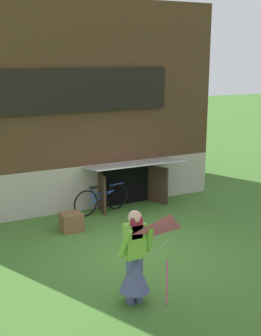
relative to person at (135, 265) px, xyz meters
name	(u,v)px	position (x,y,z in m)	size (l,w,h in m)	color
ground_plane	(137,252)	(0.94, 1.76, -0.70)	(60.00, 60.00, 0.00)	#3D6B28
log_house	(58,101)	(0.94, 7.03, 2.04)	(7.71, 5.64, 5.47)	#ADA393
person	(135,265)	(0.00, 0.00, 0.00)	(0.61, 0.53, 1.65)	#474C75
kite	(170,237)	(0.36, -0.50, 0.62)	(0.83, 0.81, 1.62)	#E54C7F
bicycle_blue	(101,199)	(1.20, 4.36, -0.32)	(1.66, 0.34, 0.76)	black
wooden_crate	(72,222)	(0.07, 3.51, -0.47)	(0.50, 0.42, 0.44)	brown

